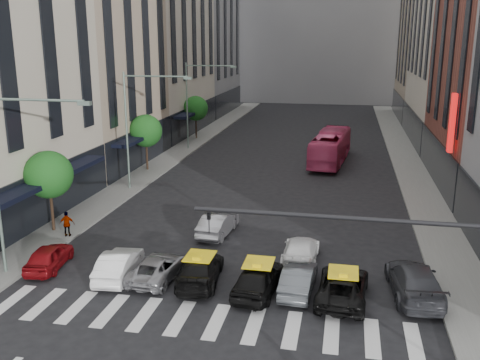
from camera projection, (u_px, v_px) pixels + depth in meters
The scene contains 27 objects.
ground at pixel (193, 339), 21.23m from camera, with size 160.00×160.00×0.00m, color black.
sidewalk_left at pixel (165, 161), 51.82m from camera, with size 3.00×96.00×0.15m, color slate.
sidewalk_right at pixel (412, 172), 47.45m from camera, with size 3.00×96.00×0.15m, color slate.
building_left_b at pixel (95, 33), 47.91m from camera, with size 8.00×16.00×24.00m, color tan.
building_left_d at pixel (203, 15), 82.20m from camera, with size 8.00×18.00×30.00m, color gray.
building_right_d at pixel (434, 21), 75.99m from camera, with size 8.00×18.00×28.00m, color tan.
building_far at pixel (322, 2), 97.15m from camera, with size 30.00×10.00×36.00m, color gray.
tree_near at pixel (49, 175), 32.01m from camera, with size 2.88×2.88×4.95m.
tree_mid at pixel (146, 131), 47.17m from camera, with size 2.88×2.88×4.95m.
tree_far at pixel (196, 108), 62.33m from camera, with size 2.88×2.88×4.95m.
streetlamp_near at pixel (10, 161), 25.41m from camera, with size 5.38×0.25×9.00m.
streetlamp_mid at pixel (138, 115), 40.57m from camera, with size 5.38×0.25×9.00m.
streetlamp_far at pixel (196, 94), 55.73m from camera, with size 5.38×0.25×9.00m.
traffic_signal at pixel (405, 260), 17.67m from camera, with size 10.10×0.20×6.00m.
liberty_sign at pixel (452, 123), 36.24m from camera, with size 0.30×0.70×4.00m.
car_red at pixel (49, 257), 27.63m from camera, with size 1.51×3.76×1.28m, color maroon.
car_white_front at pixel (119, 264), 26.57m from camera, with size 1.45×4.17×1.37m, color white.
car_silver at pixel (158, 268), 26.42m from camera, with size 1.95×4.22×1.17m, color gray.
taxi_left at pixel (200, 269), 26.00m from camera, with size 1.90×4.67×1.35m, color black.
taxi_center at pixel (259, 278), 24.92m from camera, with size 1.76×4.37×1.49m, color black.
car_grey_mid at pixel (299, 279), 25.04m from camera, with size 1.40×4.00×1.32m, color #45494D.
taxi_right at pixel (343, 286), 24.31m from camera, with size 2.18×4.72×1.31m, color black.
car_grey_curb at pixel (414, 281), 24.59m from camera, with size 2.12×5.22×1.51m, color #37383E.
car_row2_left at pixel (218, 224), 32.37m from camera, with size 1.46×4.20×1.38m, color gray.
car_row2_right at pixel (301, 251), 28.37m from camera, with size 1.82×4.47×1.30m, color white.
bus at pixel (331, 147), 50.81m from camera, with size 2.56×10.95×3.05m, color #CF3D6D.
pedestrian_far at pixel (67, 224), 31.67m from camera, with size 0.89×0.37×1.52m, color gray.
Camera 1 is at (5.56, -18.15, 11.57)m, focal length 40.00 mm.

